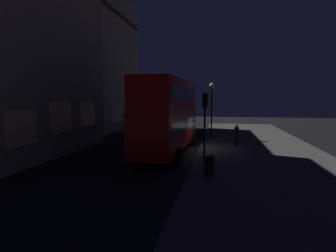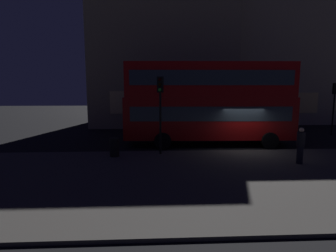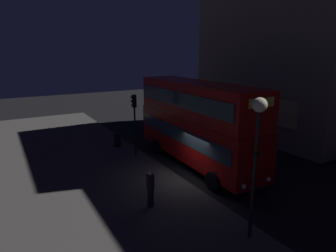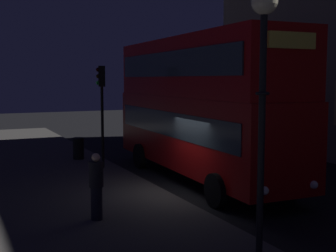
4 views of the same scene
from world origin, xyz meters
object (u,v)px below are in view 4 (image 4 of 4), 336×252
Objects in this scene: double_decker_bus at (199,101)px; traffic_light_near_kerb at (102,95)px; litter_bin at (78,148)px; pedestrian at (96,186)px; street_lamp at (263,58)px.

double_decker_bus reaches higher than traffic_light_near_kerb.
traffic_light_near_kerb reaches higher than litter_bin.
traffic_light_near_kerb reaches higher than pedestrian.
double_decker_bus is 8.19m from street_lamp.
street_lamp reaches higher than double_decker_bus.
street_lamp is 13.73m from litter_bin.
traffic_light_near_kerb is at bearing 8.86° from litter_bin.
pedestrian is at bearing -151.11° from street_lamp.
litter_bin is (-2.48, -0.39, -2.54)m from traffic_light_near_kerb.
litter_bin is at bearing -148.43° from double_decker_bus.
double_decker_bus reaches higher than pedestrian.
street_lamp is (7.58, -2.85, 1.25)m from double_decker_bus.
traffic_light_near_kerb is 0.78× the size of street_lamp.
pedestrian is (-4.05, -2.23, -3.21)m from street_lamp.
pedestrian is 9.39m from litter_bin.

